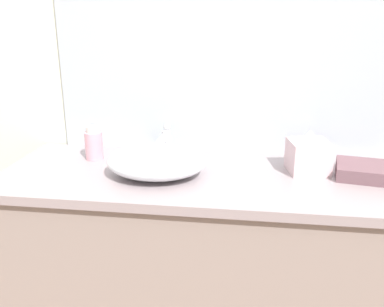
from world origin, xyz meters
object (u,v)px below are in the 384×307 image
at_px(sink_basin, 157,161).
at_px(lotion_bottle, 94,144).
at_px(folded_hand_towel, 372,172).
at_px(tissue_box, 308,154).

relative_size(sink_basin, lotion_bottle, 2.64).
xyz_separation_m(sink_basin, lotion_bottle, (-0.28, 0.14, 0.01)).
bearing_deg(folded_hand_towel, tissue_box, 170.56).
bearing_deg(lotion_bottle, sink_basin, -26.20).
bearing_deg(folded_hand_towel, lotion_bottle, 176.28).
relative_size(sink_basin, folded_hand_towel, 1.47).
bearing_deg(folded_hand_towel, sink_basin, -174.60).
height_order(lotion_bottle, folded_hand_towel, lotion_bottle).
height_order(sink_basin, lotion_bottle, lotion_bottle).
distance_m(tissue_box, folded_hand_towel, 0.22).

